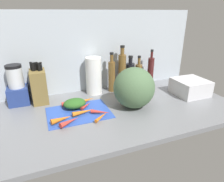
{
  "coord_description": "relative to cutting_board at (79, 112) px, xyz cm",
  "views": [
    {
      "loc": [
        -39.25,
        -105.55,
        58.7
      ],
      "look_at": [
        1.24,
        -1.09,
        12.76
      ],
      "focal_mm": 31.13,
      "sensor_mm": 36.0,
      "label": 1
    }
  ],
  "objects": [
    {
      "name": "carrot_0",
      "position": [
        -7.64,
        -12.13,
        1.9
      ],
      "size": [
        12.12,
        8.06,
        2.99
      ],
      "primitive_type": "cone",
      "rotation": [
        0.0,
        1.57,
        0.46
      ],
      "color": "red",
      "rests_on": "cutting_board"
    },
    {
      "name": "carrot_2",
      "position": [
        3.11,
        8.9,
        1.7
      ],
      "size": [
        10.75,
        3.21,
        2.6
      ],
      "primitive_type": "cone",
      "rotation": [
        0.0,
        1.57,
        0.06
      ],
      "color": "#B2264C",
      "rests_on": "cutting_board"
    },
    {
      "name": "winter_squash",
      "position": [
        35.79,
        -4.23,
        12.92
      ],
      "size": [
        26.71,
        26.2,
        26.65
      ],
      "primitive_type": "ellipsoid",
      "color": "#4C6B47",
      "rests_on": "ground_plane"
    },
    {
      "name": "blender_appliance",
      "position": [
        -34.82,
        28.21,
        11.28
      ],
      "size": [
        13.17,
        13.17,
        27.18
      ],
      "color": "navy",
      "rests_on": "ground_plane"
    },
    {
      "name": "carrot_5",
      "position": [
        6.5,
        10.56,
        2.17
      ],
      "size": [
        14.51,
        8.09,
        3.54
      ],
      "primitive_type": "cone",
      "rotation": [
        0.0,
        1.57,
        0.34
      ],
      "color": "orange",
      "rests_on": "cutting_board"
    },
    {
      "name": "bottle_1",
      "position": [
        41.49,
        27.8,
        14.75
      ],
      "size": [
        6.06,
        6.06,
        35.13
      ],
      "color": "brown",
      "rests_on": "ground_plane"
    },
    {
      "name": "carrot_7",
      "position": [
        11.96,
        -7.39,
        1.61
      ],
      "size": [
        11.52,
        8.43,
        2.41
      ],
      "primitive_type": "cone",
      "rotation": [
        0.0,
        1.57,
        -0.56
      ],
      "color": "red",
      "rests_on": "cutting_board"
    },
    {
      "name": "wall_back",
      "position": [
        19.91,
        36.71,
        29.6
      ],
      "size": [
        170.0,
        3.0,
        60.0
      ],
      "primitive_type": "cube",
      "color": "#ADB7C1",
      "rests_on": "ground_plane"
    },
    {
      "name": "bottle_3",
      "position": [
        56.8,
        28.45,
        9.76
      ],
      "size": [
        5.63,
        5.63,
        25.97
      ],
      "color": "brown",
      "rests_on": "ground_plane"
    },
    {
      "name": "ground_plane",
      "position": [
        19.91,
        -1.79,
        -1.9
      ],
      "size": [
        170.0,
        80.0,
        3.0
      ],
      "primitive_type": "cube",
      "color": "slate"
    },
    {
      "name": "carrot_4",
      "position": [
        3.73,
        9.2,
        1.92
      ],
      "size": [
        9.06,
        10.03,
        3.05
      ],
      "primitive_type": "cone",
      "rotation": [
        0.0,
        1.57,
        0.88
      ],
      "color": "orange",
      "rests_on": "cutting_board"
    },
    {
      "name": "dish_rack",
      "position": [
        85.29,
        -1.06,
        5.4
      ],
      "size": [
        22.94,
        22.43,
        11.6
      ],
      "primitive_type": "cube",
      "color": "silver",
      "rests_on": "ground_plane"
    },
    {
      "name": "bottle_2",
      "position": [
        48.83,
        28.0,
        10.66
      ],
      "size": [
        6.83,
        6.83,
        26.67
      ],
      "color": "black",
      "rests_on": "ground_plane"
    },
    {
      "name": "carrot_1",
      "position": [
        -2.08,
        10.97,
        1.93
      ],
      "size": [
        13.49,
        3.13,
        3.06
      ],
      "primitive_type": "cone",
      "rotation": [
        0.0,
        1.57,
        0.01
      ],
      "color": "red",
      "rests_on": "cutting_board"
    },
    {
      "name": "carrot_greens_pile",
      "position": [
        -1.07,
        6.42,
        3.45
      ],
      "size": [
        14.4,
        11.08,
        6.09
      ],
      "primitive_type": "ellipsoid",
      "color": "#2D6023",
      "rests_on": "cutting_board"
    },
    {
      "name": "bottle_4",
      "position": [
        66.32,
        25.42,
        12.35
      ],
      "size": [
        5.02,
        5.02,
        30.83
      ],
      "color": "#471919",
      "rests_on": "ground_plane"
    },
    {
      "name": "carrot_3",
      "position": [
        6.0,
        4.69,
        1.48
      ],
      "size": [
        9.04,
        8.28,
        2.17
      ],
      "primitive_type": "cone",
      "rotation": [
        0.0,
        1.57,
        0.72
      ],
      "color": "red",
      "rests_on": "cutting_board"
    },
    {
      "name": "carrot_8",
      "position": [
        -11.51,
        -8.16,
        2.06
      ],
      "size": [
        12.34,
        6.03,
        3.33
      ],
      "primitive_type": "cone",
      "rotation": [
        0.0,
        1.57,
        0.24
      ],
      "color": "orange",
      "rests_on": "cutting_board"
    },
    {
      "name": "bottle_0",
      "position": [
        32.37,
        26.73,
        12.41
      ],
      "size": [
        5.38,
        5.38,
        30.75
      ],
      "color": "brown",
      "rests_on": "ground_plane"
    },
    {
      "name": "carrot_6",
      "position": [
        2.43,
        -3.82,
        1.84
      ],
      "size": [
        14.64,
        4.84,
        2.87
      ],
      "primitive_type": "cone",
      "rotation": [
        0.0,
        1.57,
        0.14
      ],
      "color": "orange",
      "rests_on": "cutting_board"
    },
    {
      "name": "paper_towel_roll",
      "position": [
        18.21,
        27.71,
        13.55
      ],
      "size": [
        11.87,
        11.87,
        27.9
      ],
      "primitive_type": "cylinder",
      "color": "white",
      "rests_on": "ground_plane"
    },
    {
      "name": "knife_block",
      "position": [
        -21.1,
        25.74,
        11.34
      ],
      "size": [
        9.96,
        14.89,
        28.14
      ],
      "color": "brown",
      "rests_on": "ground_plane"
    },
    {
      "name": "carrot_9",
      "position": [
        11.01,
        -12.37,
        1.43
      ],
      "size": [
        10.91,
        9.51,
        2.05
      ],
      "primitive_type": "cone",
      "rotation": [
        0.0,
        1.57,
        0.69
      ],
      "color": "orange",
      "rests_on": "cutting_board"
    },
    {
      "name": "cutting_board",
      "position": [
        0.0,
        0.0,
        0.0
      ],
      "size": [
        38.5,
        27.99,
        0.8
      ],
      "primitive_type": "cube",
      "color": "#2D51B7",
      "rests_on": "ground_plane"
    }
  ]
}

